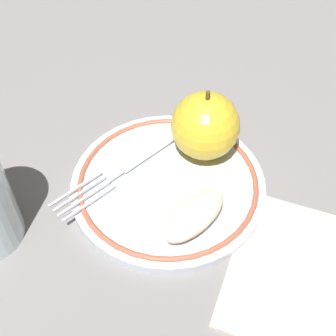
{
  "coord_description": "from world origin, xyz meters",
  "views": [
    {
      "loc": [
        0.2,
        -0.22,
        0.4
      ],
      "look_at": [
        -0.02,
        0.01,
        0.03
      ],
      "focal_mm": 50.0,
      "sensor_mm": 36.0,
      "label": 1
    }
  ],
  "objects_px": {
    "apple_slice_front": "(194,215)",
    "napkin_folded": "(303,274)",
    "apple_red_whole": "(205,126)",
    "fork": "(132,163)",
    "plate": "(168,184)"
  },
  "relations": [
    {
      "from": "plate",
      "to": "apple_red_whole",
      "type": "xyz_separation_m",
      "value": [
        -0.0,
        0.06,
        0.04
      ]
    },
    {
      "from": "apple_slice_front",
      "to": "napkin_folded",
      "type": "distance_m",
      "value": 0.12
    },
    {
      "from": "fork",
      "to": "napkin_folded",
      "type": "relative_size",
      "value": 1.21
    },
    {
      "from": "apple_slice_front",
      "to": "fork",
      "type": "relative_size",
      "value": 0.41
    },
    {
      "from": "napkin_folded",
      "to": "fork",
      "type": "bearing_deg",
      "value": -174.73
    },
    {
      "from": "fork",
      "to": "plate",
      "type": "bearing_deg",
      "value": 105.95
    },
    {
      "from": "plate",
      "to": "fork",
      "type": "relative_size",
      "value": 1.09
    },
    {
      "from": "apple_red_whole",
      "to": "fork",
      "type": "relative_size",
      "value": 0.44
    },
    {
      "from": "apple_red_whole",
      "to": "apple_slice_front",
      "type": "xyz_separation_m",
      "value": [
        0.06,
        -0.08,
        -0.02
      ]
    },
    {
      "from": "apple_slice_front",
      "to": "apple_red_whole",
      "type": "bearing_deg",
      "value": 35.11
    },
    {
      "from": "fork",
      "to": "napkin_folded",
      "type": "distance_m",
      "value": 0.21
    },
    {
      "from": "apple_red_whole",
      "to": "napkin_folded",
      "type": "xyz_separation_m",
      "value": [
        0.17,
        -0.05,
        -0.05
      ]
    },
    {
      "from": "fork",
      "to": "napkin_folded",
      "type": "xyz_separation_m",
      "value": [
        0.21,
        0.02,
        -0.01
      ]
    },
    {
      "from": "apple_slice_front",
      "to": "fork",
      "type": "height_order",
      "value": "apple_slice_front"
    },
    {
      "from": "apple_slice_front",
      "to": "napkin_folded",
      "type": "relative_size",
      "value": 0.5
    }
  ]
}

